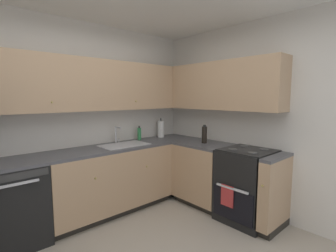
{
  "coord_description": "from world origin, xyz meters",
  "views": [
    {
      "loc": [
        -1.18,
        -1.48,
        1.59
      ],
      "look_at": [
        1.01,
        0.95,
        1.21
      ],
      "focal_mm": 26.33,
      "sensor_mm": 36.0,
      "label": 1
    }
  ],
  "objects_px": {
    "dishwasher": "(14,205)",
    "oil_bottle": "(204,135)",
    "paper_towel_roll": "(161,129)",
    "soap_bottle": "(139,134)",
    "oven_range": "(247,185)"
  },
  "relations": [
    {
      "from": "oven_range",
      "to": "soap_bottle",
      "type": "xyz_separation_m",
      "value": [
        -0.57,
        1.57,
        0.55
      ]
    },
    {
      "from": "oven_range",
      "to": "paper_towel_roll",
      "type": "relative_size",
      "value": 3.2
    },
    {
      "from": "paper_towel_roll",
      "to": "soap_bottle",
      "type": "bearing_deg",
      "value": 177.34
    },
    {
      "from": "dishwasher",
      "to": "paper_towel_roll",
      "type": "relative_size",
      "value": 2.65
    },
    {
      "from": "soap_bottle",
      "to": "paper_towel_roll",
      "type": "relative_size",
      "value": 0.66
    },
    {
      "from": "dishwasher",
      "to": "oven_range",
      "type": "bearing_deg",
      "value": -30.57
    },
    {
      "from": "dishwasher",
      "to": "oil_bottle",
      "type": "bearing_deg",
      "value": -16.35
    },
    {
      "from": "paper_towel_roll",
      "to": "oil_bottle",
      "type": "distance_m",
      "value": 0.85
    },
    {
      "from": "dishwasher",
      "to": "paper_towel_roll",
      "type": "height_order",
      "value": "paper_towel_roll"
    },
    {
      "from": "soap_bottle",
      "to": "oil_bottle",
      "type": "relative_size",
      "value": 0.82
    },
    {
      "from": "dishwasher",
      "to": "oil_bottle",
      "type": "xyz_separation_m",
      "value": [
        2.33,
        -0.68,
        0.6
      ]
    },
    {
      "from": "dishwasher",
      "to": "soap_bottle",
      "type": "distance_m",
      "value": 1.88
    },
    {
      "from": "paper_towel_roll",
      "to": "oil_bottle",
      "type": "bearing_deg",
      "value": -81.79
    },
    {
      "from": "oil_bottle",
      "to": "soap_bottle",
      "type": "bearing_deg",
      "value": 122.59
    },
    {
      "from": "paper_towel_roll",
      "to": "dishwasher",
      "type": "bearing_deg",
      "value": -175.84
    }
  ]
}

